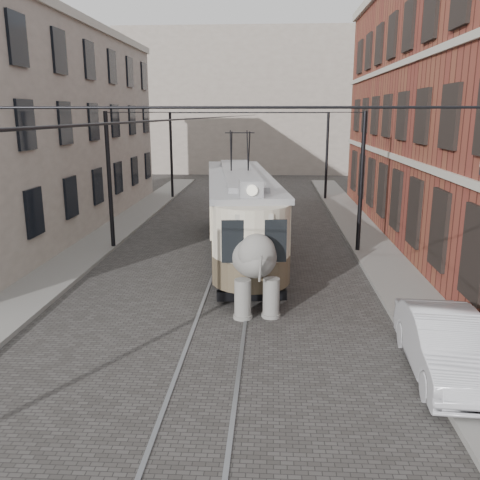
{
  "coord_description": "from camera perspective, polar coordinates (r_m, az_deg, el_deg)",
  "views": [
    {
      "loc": [
        1.41,
        -15.73,
        5.88
      ],
      "look_at": [
        0.47,
        -0.45,
        2.1
      ],
      "focal_mm": 38.25,
      "sensor_mm": 36.0,
      "label": 1
    }
  ],
  "objects": [
    {
      "name": "sidewalk_left",
      "position": [
        18.54,
        -22.07,
        -5.43
      ],
      "size": [
        2.0,
        60.0,
        0.15
      ],
      "primitive_type": "cube",
      "color": "slate",
      "rests_on": "ground"
    },
    {
      "name": "tram_rails",
      "position": [
        16.85,
        -1.53,
        -6.51
      ],
      "size": [
        1.54,
        80.0,
        0.02
      ],
      "primitive_type": null,
      "color": "slate",
      "rests_on": "ground"
    },
    {
      "name": "tram",
      "position": [
        22.01,
        -0.03,
        5.27
      ],
      "size": [
        4.25,
        13.26,
        5.17
      ],
      "primitive_type": null,
      "rotation": [
        0.0,
        0.0,
        0.12
      ],
      "color": "beige",
      "rests_on": "ground"
    },
    {
      "name": "sidewalk_right",
      "position": [
        17.38,
        18.71,
        -6.4
      ],
      "size": [
        2.0,
        60.0,
        0.15
      ],
      "primitive_type": "cube",
      "color": "slate",
      "rests_on": "ground"
    },
    {
      "name": "elephant",
      "position": [
        15.72,
        1.43,
        -2.97
      ],
      "size": [
        3.17,
        4.71,
        2.65
      ],
      "primitive_type": null,
      "rotation": [
        0.0,
        0.0,
        0.19
      ],
      "color": "slate",
      "rests_on": "ground"
    },
    {
      "name": "parked_car",
      "position": [
        12.88,
        21.91,
        -10.78
      ],
      "size": [
        1.76,
        4.47,
        1.45
      ],
      "primitive_type": "imported",
      "rotation": [
        0.0,
        0.0,
        -0.05
      ],
      "color": "#B8B7BC",
      "rests_on": "ground"
    },
    {
      "name": "ground",
      "position": [
        16.85,
        -1.53,
        -6.55
      ],
      "size": [
        120.0,
        120.0,
        0.0
      ],
      "primitive_type": "plane",
      "color": "#3F3C3A"
    },
    {
      "name": "stucco_building",
      "position": [
        28.58,
        -22.67,
        11.07
      ],
      "size": [
        7.0,
        24.0,
        10.0
      ],
      "primitive_type": "cube",
      "color": "gray",
      "rests_on": "ground"
    },
    {
      "name": "catenary",
      "position": [
        20.99,
        -0.93,
        5.99
      ],
      "size": [
        11.0,
        30.2,
        6.0
      ],
      "primitive_type": null,
      "color": "black",
      "rests_on": "ground"
    },
    {
      "name": "distant_block",
      "position": [
        55.76,
        2.13,
        15.02
      ],
      "size": [
        28.0,
        10.0,
        14.0
      ],
      "primitive_type": "cube",
      "color": "gray",
      "rests_on": "ground"
    }
  ]
}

